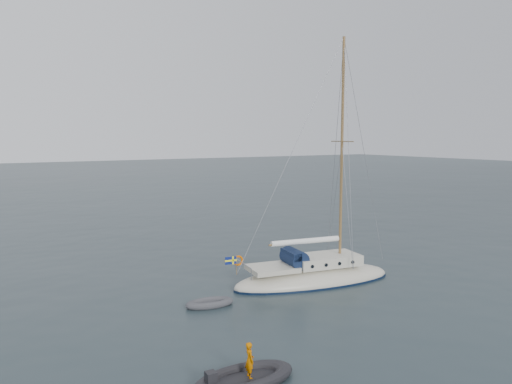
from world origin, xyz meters
TOP-DOWN VIEW (x-y plane):
  - ground at (0.00, 0.00)m, footprint 300.00×300.00m
  - sailboat at (2.78, -1.78)m, footprint 10.33×3.09m
  - dinghy at (-4.15, -2.23)m, footprint 2.48×1.12m
  - rib at (-6.65, -9.94)m, footprint 3.75×1.71m

SIDE VIEW (x-z plane):
  - ground at x=0.00m, z-range 0.00..0.00m
  - dinghy at x=-4.15m, z-range -0.02..0.33m
  - rib at x=-6.65m, z-range -0.50..0.96m
  - sailboat at x=2.78m, z-range -6.24..8.47m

